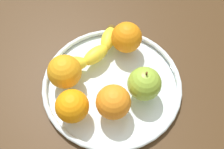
{
  "coord_description": "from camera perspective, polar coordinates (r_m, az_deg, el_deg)",
  "views": [
    {
      "loc": [
        -20.82,
        -21.3,
        52.29
      ],
      "look_at": [
        0.0,
        0.0,
        4.8
      ],
      "focal_mm": 40.21,
      "sensor_mm": 36.0,
      "label": 1
    }
  ],
  "objects": [
    {
      "name": "orange_front_left",
      "position": [
        0.56,
        -10.72,
        0.65
      ],
      "size": [
        7.66,
        7.66,
        7.66
      ],
      "primitive_type": "sphere",
      "color": "orange",
      "rests_on": "fruit_bowl"
    },
    {
      "name": "orange_front_right",
      "position": [
        0.52,
        0.31,
        -6.28
      ],
      "size": [
        7.38,
        7.38,
        7.38
      ],
      "primitive_type": "sphere",
      "color": "orange",
      "rests_on": "fruit_bowl"
    },
    {
      "name": "fruit_bowl",
      "position": [
        0.59,
        0.0,
        -1.99
      ],
      "size": [
        32.85,
        32.85,
        1.8
      ],
      "color": "silver",
      "rests_on": "ground_plane"
    },
    {
      "name": "apple",
      "position": [
        0.54,
        7.36,
        -2.09
      ],
      "size": [
        7.45,
        7.45,
        8.25
      ],
      "color": "#8DB436",
      "rests_on": "fruit_bowl"
    },
    {
      "name": "banana",
      "position": [
        0.61,
        -4.24,
        5.3
      ],
      "size": [
        19.96,
        7.24,
        3.58
      ],
      "rotation": [
        0.0,
        0.0,
        -0.03
      ],
      "color": "yellow",
      "rests_on": "fruit_bowl"
    },
    {
      "name": "orange_center",
      "position": [
        0.52,
        -8.78,
        -7.38
      ],
      "size": [
        7.06,
        7.06,
        7.06
      ],
      "primitive_type": "sphere",
      "color": "orange",
      "rests_on": "fruit_bowl"
    },
    {
      "name": "ground_plane",
      "position": [
        0.62,
        0.0,
        -3.35
      ],
      "size": [
        158.13,
        158.13,
        4.0
      ],
      "primitive_type": "cube",
      "color": "#402A15"
    },
    {
      "name": "orange_back_left",
      "position": [
        0.62,
        3.33,
        8.39
      ],
      "size": [
        7.54,
        7.54,
        7.54
      ],
      "primitive_type": "sphere",
      "color": "orange",
      "rests_on": "fruit_bowl"
    }
  ]
}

